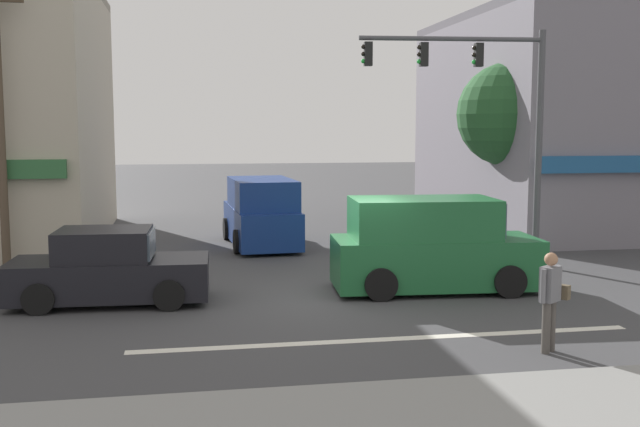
{
  "coord_description": "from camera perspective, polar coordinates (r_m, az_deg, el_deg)",
  "views": [
    {
      "loc": [
        -3.43,
        -15.86,
        3.71
      ],
      "look_at": [
        -0.24,
        2.0,
        1.6
      ],
      "focal_mm": 42.0,
      "sensor_mm": 36.0,
      "label": 1
    }
  ],
  "objects": [
    {
      "name": "pedestrian_foreground_with_bag",
      "position": [
        12.92,
        17.17,
        -5.99
      ],
      "size": [
        0.65,
        0.5,
        1.67
      ],
      "color": "#4C4742",
      "rests_on": "ground"
    },
    {
      "name": "van_crossing_rightbound",
      "position": [
        23.39,
        -4.49,
        -0.03
      ],
      "size": [
        2.24,
        4.7,
        2.11
      ],
      "color": "navy",
      "rests_on": "ground"
    },
    {
      "name": "van_approaching_near",
      "position": [
        17.13,
        8.48,
        -2.53
      ],
      "size": [
        4.71,
        2.28,
        2.11
      ],
      "color": "#1E6033",
      "rests_on": "ground"
    },
    {
      "name": "lane_marking_stripe",
      "position": [
        13.35,
        5.23,
        -9.51
      ],
      "size": [
        9.0,
        0.24,
        0.01
      ],
      "primitive_type": "cube",
      "color": "silver",
      "rests_on": "ground"
    },
    {
      "name": "traffic_light_mast",
      "position": [
        20.16,
        12.94,
        8.15
      ],
      "size": [
        4.88,
        0.63,
        6.2
      ],
      "color": "#47474C",
      "rests_on": "ground"
    },
    {
      "name": "sedan_crossing_leftbound",
      "position": [
        16.38,
        -15.79,
        -4.17
      ],
      "size": [
        4.17,
        2.01,
        1.58
      ],
      "color": "black",
      "rests_on": "ground"
    },
    {
      "name": "street_tree",
      "position": [
        25.21,
        14.18,
        7.29
      ],
      "size": [
        3.36,
        3.36,
        5.79
      ],
      "color": "#4C3823",
      "rests_on": "ground"
    },
    {
      "name": "ground_plane",
      "position": [
        16.65,
        2.02,
        -6.25
      ],
      "size": [
        120.0,
        120.0,
        0.0
      ],
      "primitive_type": "plane",
      "color": "#3D3D3F"
    },
    {
      "name": "utility_pole_near_left",
      "position": [
        20.94,
        -23.19,
        6.32
      ],
      "size": [
        1.4,
        0.22,
        7.28
      ],
      "color": "brown",
      "rests_on": "ground"
    },
    {
      "name": "building_right_corner",
      "position": [
        30.35,
        20.95,
        6.54
      ],
      "size": [
        11.44,
        11.31,
        7.79
      ],
      "color": "slate",
      "rests_on": "ground"
    }
  ]
}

